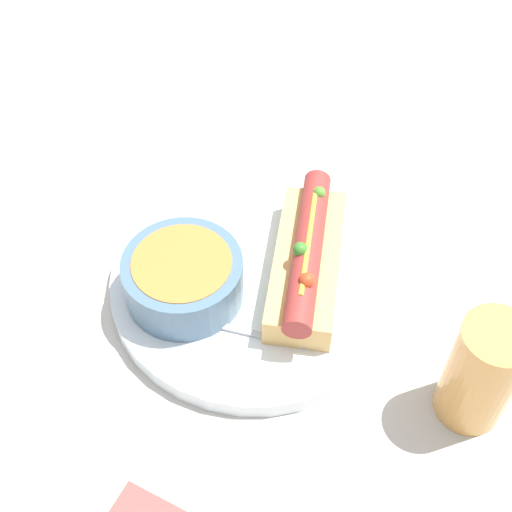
# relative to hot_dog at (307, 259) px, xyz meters

# --- Properties ---
(ground_plane) EXTENTS (4.00, 4.00, 0.00)m
(ground_plane) POSITION_rel_hot_dog_xyz_m (-0.02, 0.04, -0.04)
(ground_plane) COLOR #BCB7AD
(dinner_plate) EXTENTS (0.29, 0.29, 0.02)m
(dinner_plate) POSITION_rel_hot_dog_xyz_m (-0.02, 0.04, -0.03)
(dinner_plate) COLOR white
(dinner_plate) RESTS_ON ground_plane
(hot_dog) EXTENTS (0.19, 0.12, 0.06)m
(hot_dog) POSITION_rel_hot_dog_xyz_m (0.00, 0.00, 0.00)
(hot_dog) COLOR #DBAD60
(hot_dog) RESTS_ON dinner_plate
(soup_bowl) EXTENTS (0.12, 0.12, 0.05)m
(soup_bowl) POSITION_rel_hot_dog_xyz_m (-0.08, 0.09, 0.00)
(soup_bowl) COLOR slate
(soup_bowl) RESTS_ON dinner_plate
(spoon) EXTENTS (0.05, 0.16, 0.01)m
(spoon) POSITION_rel_hot_dog_xyz_m (-0.10, 0.08, -0.02)
(spoon) COLOR #B7B7BC
(spoon) RESTS_ON dinner_plate
(drinking_glass) EXTENTS (0.06, 0.06, 0.12)m
(drinking_glass) POSITION_rel_hot_dog_xyz_m (-0.05, -0.19, 0.02)
(drinking_glass) COLOR #D8994C
(drinking_glass) RESTS_ON ground_plane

